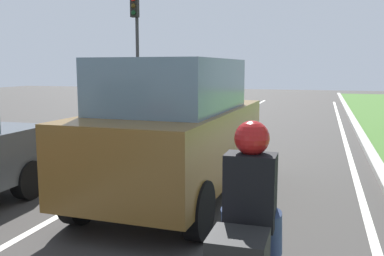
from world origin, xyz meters
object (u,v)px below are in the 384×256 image
(rider_person, at_px, (251,189))
(traffic_light_overhead_left, at_px, (136,33))
(car_hatchback_far, at_px, (142,109))
(car_suv_ahead, at_px, (176,129))

(rider_person, height_order, traffic_light_overhead_left, traffic_light_overhead_left)
(car_hatchback_far, distance_m, rider_person, 9.84)
(car_suv_ahead, xyz_separation_m, traffic_light_overhead_left, (-5.40, 10.41, 2.43))
(car_suv_ahead, bearing_deg, car_hatchback_far, 120.49)
(car_suv_ahead, xyz_separation_m, rider_person, (1.73, -3.14, 0.02))
(car_hatchback_far, height_order, traffic_light_overhead_left, traffic_light_overhead_left)
(car_hatchback_far, height_order, rider_person, car_hatchback_far)
(rider_person, bearing_deg, car_suv_ahead, 118.42)
(rider_person, distance_m, traffic_light_overhead_left, 15.50)
(traffic_light_overhead_left, bearing_deg, rider_person, -62.24)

